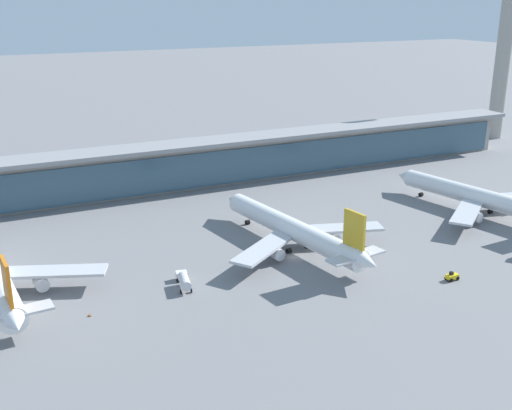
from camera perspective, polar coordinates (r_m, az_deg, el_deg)
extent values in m
plane|color=slate|center=(148.82, 3.34, -4.79)|extent=(1200.00, 1200.00, 0.00)
cone|color=white|center=(116.80, -21.13, -10.06)|extent=(5.07, 6.02, 4.65)
cube|color=#B7BABF|center=(138.43, -18.10, -5.79)|extent=(22.81, 13.53, 0.62)
cylinder|color=silver|center=(138.26, -19.06, -6.74)|extent=(3.13, 3.95, 2.85)
cube|color=orange|center=(118.21, -21.85, -6.51)|extent=(1.09, 6.27, 8.02)
cube|color=#B7BABF|center=(119.86, -21.44, -9.20)|extent=(14.51, 4.98, 0.45)
cylinder|color=black|center=(140.32, -21.44, -7.36)|extent=(1.16, 1.32, 1.25)
cylinder|color=white|center=(152.87, 3.28, -2.16)|extent=(12.38, 49.23, 5.17)
cone|color=white|center=(173.42, -2.06, 0.40)|extent=(5.70, 5.35, 5.06)
cone|color=white|center=(134.41, 10.16, -5.20)|extent=(5.44, 6.31, 4.65)
cube|color=black|center=(170.77, -1.54, 0.43)|extent=(4.15, 2.69, 0.62)
cube|color=#B7BABF|center=(143.67, 0.84, -3.91)|extent=(21.58, 17.32, 0.62)
cube|color=#B7BABF|center=(156.69, 7.52, -2.12)|extent=(22.96, 12.13, 0.62)
cylinder|color=silver|center=(145.41, 1.82, -4.40)|extent=(3.37, 4.12, 2.85)
cylinder|color=silver|center=(155.29, 6.88, -3.00)|extent=(3.37, 4.12, 2.85)
cube|color=gold|center=(135.09, 8.98, -2.23)|extent=(1.54, 6.26, 8.02)
cube|color=#B7BABF|center=(136.65, 9.11, -4.62)|extent=(14.68, 5.99, 0.45)
cylinder|color=black|center=(150.86, 3.01, -4.20)|extent=(1.24, 1.39, 1.25)
cylinder|color=black|center=(154.15, 4.70, -3.72)|extent=(1.24, 1.39, 1.25)
cylinder|color=black|center=(169.29, -0.78, -1.58)|extent=(1.24, 1.39, 1.25)
cylinder|color=white|center=(187.65, 19.61, 0.72)|extent=(14.66, 49.07, 5.17)
cone|color=white|center=(202.56, 13.41, 2.57)|extent=(5.88, 5.55, 5.06)
cube|color=black|center=(200.54, 14.08, 2.63)|extent=(4.22, 2.86, 0.62)
cube|color=#B7BABF|center=(176.66, 18.76, -0.58)|extent=(21.18, 18.03, 0.62)
cylinder|color=silver|center=(179.08, 19.32, -0.99)|extent=(3.53, 4.23, 2.85)
cylinder|color=silver|center=(192.90, 22.16, 0.05)|extent=(3.53, 4.23, 2.85)
cylinder|color=black|center=(185.28, 19.66, -0.90)|extent=(1.29, 1.43, 1.25)
cylinder|color=black|center=(189.89, 20.62, -0.55)|extent=(1.29, 1.43, 1.25)
cylinder|color=black|center=(199.62, 14.85, 0.94)|extent=(1.29, 1.43, 1.25)
cube|color=yellow|center=(130.90, -21.17, -9.11)|extent=(2.87, 1.63, 0.90)
cube|color=black|center=(130.54, -21.07, -8.78)|extent=(0.73, 0.73, 0.70)
cylinder|color=black|center=(130.47, -21.56, -9.47)|extent=(0.91, 0.32, 0.90)
cylinder|color=black|center=(131.74, -21.59, -9.20)|extent=(0.91, 0.32, 0.90)
cylinder|color=black|center=(130.46, -20.69, -9.36)|extent=(0.91, 0.32, 0.90)
cylinder|color=black|center=(131.73, -20.73, -9.09)|extent=(0.91, 0.32, 0.90)
cube|color=olive|center=(153.21, 9.03, -3.99)|extent=(3.20, 5.12, 0.60)
cube|color=black|center=(151.48, 9.78, -3.86)|extent=(2.08, 4.04, 1.72)
cylinder|color=black|center=(153.03, 9.71, -4.18)|extent=(0.55, 0.94, 0.90)
cylinder|color=black|center=(151.79, 9.34, -4.35)|extent=(0.55, 0.94, 0.90)
cylinder|color=black|center=(154.87, 8.72, -3.85)|extent=(0.55, 0.94, 0.90)
cylinder|color=black|center=(153.64, 8.34, -4.01)|extent=(0.55, 0.94, 0.90)
cube|color=yellow|center=(143.31, 17.49, -6.24)|extent=(2.86, 1.62, 0.90)
cube|color=black|center=(142.79, 17.44, -5.97)|extent=(0.73, 0.73, 0.70)
cylinder|color=black|center=(144.59, 17.55, -6.21)|extent=(0.91, 0.32, 0.90)
cylinder|color=black|center=(143.71, 17.95, -6.41)|extent=(0.91, 0.32, 0.90)
cylinder|color=black|center=(143.28, 16.99, -6.39)|extent=(0.91, 0.32, 0.90)
cylinder|color=black|center=(142.39, 17.40, -6.59)|extent=(0.91, 0.32, 0.90)
cube|color=silver|center=(137.70, -6.83, -6.36)|extent=(2.75, 2.43, 1.50)
cylinder|color=silver|center=(133.09, -6.55, -6.93)|extent=(3.16, 5.90, 2.10)
cylinder|color=black|center=(137.04, -7.22, -6.85)|extent=(0.45, 0.94, 0.90)
cylinder|color=black|center=(137.29, -6.30, -6.76)|extent=(0.45, 0.94, 0.90)
cylinder|color=black|center=(131.95, -6.89, -7.88)|extent=(0.45, 0.94, 0.90)
cylinder|color=black|center=(132.20, -5.93, -7.79)|extent=(0.45, 0.94, 0.90)
cube|color=#9E998E|center=(203.02, -5.62, 3.65)|extent=(248.52, 8.00, 14.00)
cube|color=#3D5B70|center=(199.30, -5.18, 3.17)|extent=(243.55, 0.50, 11.20)
cube|color=gray|center=(199.38, -5.49, 5.63)|extent=(253.49, 12.80, 1.20)
cylinder|color=#9E998E|center=(289.94, 21.68, 12.52)|extent=(6.40, 6.40, 69.62)
cone|color=orange|center=(126.72, -14.99, -9.65)|extent=(0.44, 0.44, 0.70)
cube|color=black|center=(126.87, -14.98, -9.78)|extent=(0.62, 0.62, 0.04)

